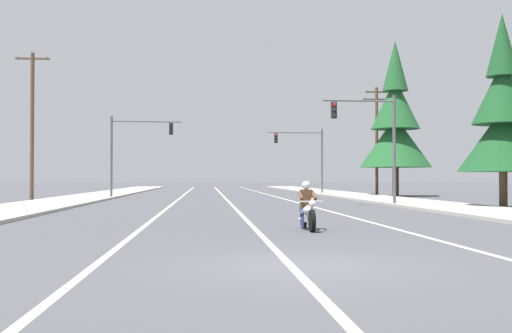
{
  "coord_description": "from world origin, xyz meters",
  "views": [
    {
      "loc": [
        -1.7,
        -11.17,
        1.55
      ],
      "look_at": [
        0.53,
        17.01,
        2.06
      ],
      "focal_mm": 44.77,
      "sensor_mm": 36.0,
      "label": 1
    }
  ],
  "objects": [
    {
      "name": "lane_stripe_left",
      "position": [
        -3.65,
        45.0,
        0.0
      ],
      "size": [
        0.16,
        100.0,
        0.01
      ],
      "primitive_type": "cube",
      "color": "beige",
      "rests_on": "ground"
    },
    {
      "name": "traffic_signal_mid_right",
      "position": [
        7.82,
        48.77,
        4.12
      ],
      "size": [
        5.26,
        0.37,
        6.2
      ],
      "color": "#56565B",
      "rests_on": "ground"
    },
    {
      "name": "utility_pole_left_near",
      "position": [
        -13.46,
        33.13,
        5.26
      ],
      "size": [
        2.3,
        0.26,
        10.07
      ],
      "color": "brown",
      "rests_on": "ground"
    },
    {
      "name": "traffic_signal_near_left",
      "position": [
        -7.27,
        37.8,
        4.13
      ],
      "size": [
        5.35,
        0.6,
        6.2
      ],
      "color": "#56565B",
      "rests_on": "ground"
    },
    {
      "name": "motorcycle_with_rider",
      "position": [
        1.33,
        7.67,
        0.59
      ],
      "size": [
        0.7,
        2.19,
        1.46
      ],
      "color": "black",
      "rests_on": "ground"
    },
    {
      "name": "sidewalk_kerb_left",
      "position": [
        -10.66,
        40.0,
        0.07
      ],
      "size": [
        4.4,
        110.0,
        0.14
      ],
      "primitive_type": "cube",
      "color": "#ADA89E",
      "rests_on": "ground"
    },
    {
      "name": "lane_stripe_right",
      "position": [
        4.05,
        45.0,
        0.0
      ],
      "size": [
        0.16,
        100.0,
        0.01
      ],
      "primitive_type": "cube",
      "color": "beige",
      "rests_on": "ground"
    },
    {
      "name": "utility_pole_right_far",
      "position": [
        13.2,
        43.43,
        5.1
      ],
      "size": [
        2.4,
        0.26,
        9.46
      ],
      "color": "brown",
      "rests_on": "ground"
    },
    {
      "name": "sidewalk_kerb_right",
      "position": [
        10.66,
        40.0,
        0.07
      ],
      "size": [
        4.4,
        110.0,
        0.14
      ],
      "primitive_type": "cube",
      "color": "#ADA89E",
      "rests_on": "ground"
    },
    {
      "name": "conifer_tree_right_verge_near",
      "position": [
        13.55,
        20.45,
        4.61
      ],
      "size": [
        4.57,
        4.57,
        10.05
      ],
      "color": "#4C3828",
      "rests_on": "ground"
    },
    {
      "name": "ground_plane",
      "position": [
        0.0,
        0.0,
        0.0
      ],
      "size": [
        400.0,
        400.0,
        0.0
      ],
      "primitive_type": "plane",
      "color": "#47474C"
    },
    {
      "name": "conifer_tree_right_verge_far",
      "position": [
        14.27,
        41.42,
        6.04
      ],
      "size": [
        5.99,
        5.99,
        13.19
      ],
      "color": "#423023",
      "rests_on": "ground"
    },
    {
      "name": "traffic_signal_near_right",
      "position": [
        7.69,
        23.76,
        4.05
      ],
      "size": [
        4.14,
        0.44,
        6.2
      ],
      "color": "#56565B",
      "rests_on": "ground"
    },
    {
      "name": "lane_stripe_center",
      "position": [
        -0.2,
        45.0,
        0.0
      ],
      "size": [
        0.16,
        100.0,
        0.01
      ],
      "primitive_type": "cube",
      "color": "beige",
      "rests_on": "ground"
    }
  ]
}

